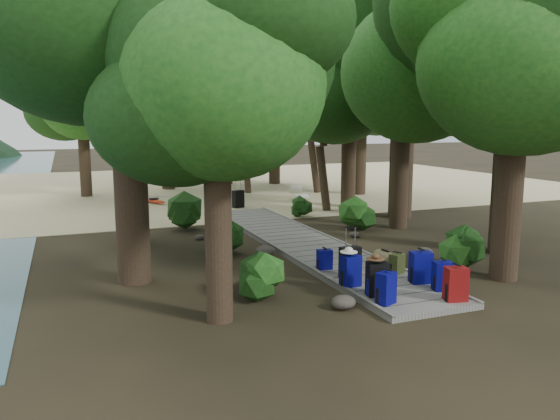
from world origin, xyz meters
name	(u,v)px	position (x,y,z in m)	size (l,w,h in m)	color
ground	(319,254)	(0.00, 0.00, 0.00)	(120.00, 120.00, 0.00)	#2F2717
sand_beach	(189,186)	(0.00, 16.00, 0.01)	(40.00, 22.00, 0.02)	#C8B887
boardwalk	(303,244)	(0.00, 1.00, 0.06)	(2.00, 12.00, 0.12)	slate
backpack_left_a	(386,286)	(-0.71, -4.34, 0.45)	(0.35, 0.25, 0.66)	#050375
backpack_left_b	(377,277)	(-0.61, -3.86, 0.48)	(0.40, 0.28, 0.73)	black
backpack_left_c	(351,269)	(-0.79, -3.13, 0.47)	(0.38, 0.27, 0.71)	#050375
backpack_left_d	(325,258)	(-0.71, -1.76, 0.37)	(0.32, 0.23, 0.49)	#050375
backpack_right_a	(456,282)	(0.60, -4.67, 0.48)	(0.40, 0.28, 0.71)	maroon
backpack_right_b	(443,274)	(0.77, -4.06, 0.44)	(0.36, 0.25, 0.65)	#050375
backpack_right_c	(421,266)	(0.68, -3.46, 0.48)	(0.43, 0.30, 0.73)	#050375
backpack_right_d	(397,263)	(0.63, -2.68, 0.36)	(0.32, 0.23, 0.49)	#38411A
duffel_right_khaki	(385,259)	(0.70, -2.08, 0.30)	(0.36, 0.53, 0.36)	brown
suitcase_on_boardwalk	(350,262)	(-0.51, -2.60, 0.46)	(0.44, 0.24, 0.68)	black
lone_suitcase_on_sand	(238,199)	(0.29, 8.08, 0.37)	(0.44, 0.25, 0.70)	black
hat_brown	(376,256)	(-0.66, -3.86, 0.90)	(0.36, 0.36, 0.11)	#51351E
hat_white	(349,249)	(-0.82, -3.10, 0.89)	(0.36, 0.36, 0.12)	silver
kayak	(154,200)	(-2.68, 10.43, 0.17)	(0.66, 3.01, 0.30)	red
sun_lounger	(302,194)	(3.51, 9.03, 0.31)	(0.58, 1.79, 0.58)	silver
tree_right_a	(516,80)	(2.80, -3.58, 4.30)	(5.16, 5.16, 8.59)	black
tree_right_b	(518,33)	(4.64, -1.65, 5.61)	(6.29, 6.29, 11.23)	black
tree_right_c	(402,100)	(3.94, 2.25, 4.12)	(4.76, 4.76, 8.24)	black
tree_right_d	(406,46)	(5.13, 3.93, 6.01)	(6.56, 6.56, 12.02)	black
tree_right_e	(350,102)	(4.52, 6.73, 4.20)	(4.66, 4.66, 8.39)	black
tree_right_f	(361,96)	(6.86, 9.93, 4.60)	(5.15, 5.15, 9.19)	black
tree_left_a	(217,130)	(-3.71, -3.75, 3.32)	(3.98, 3.98, 6.63)	black
tree_left_b	(124,41)	(-4.81, -0.80, 5.05)	(5.61, 5.61, 10.10)	black
tree_left_c	(131,118)	(-4.30, 3.16, 3.54)	(4.07, 4.07, 7.07)	black
tree_back_a	(166,96)	(-1.20, 15.24, 4.66)	(5.38, 5.38, 9.32)	black
tree_back_b	(225,89)	(2.17, 16.38, 5.17)	(5.79, 5.79, 10.34)	black
tree_back_c	(274,103)	(4.69, 15.47, 4.42)	(4.91, 4.91, 8.84)	black
tree_back_d	(82,116)	(-5.21, 13.90, 3.66)	(4.40, 4.40, 7.33)	black
palm_right_a	(328,113)	(3.44, 6.46, 3.74)	(4.38, 4.38, 7.47)	#194312
palm_right_b	(315,102)	(5.25, 11.45, 4.36)	(4.52, 4.52, 8.73)	#194312
palm_right_c	(251,122)	(2.35, 12.55, 3.40)	(4.27, 4.27, 6.80)	#194312
palm_left_a	(121,121)	(-4.18, 7.17, 3.45)	(4.33, 4.33, 6.89)	#194312
rock_left_a	(343,302)	(-1.42, -4.01, 0.13)	(0.47, 0.43, 0.26)	#4C473F
rock_left_b	(252,280)	(-2.49, -1.88, 0.10)	(0.35, 0.31, 0.19)	#4C473F
rock_left_c	(265,251)	(-1.40, 0.28, 0.14)	(0.52, 0.47, 0.28)	#4C473F
rock_left_d	(200,237)	(-2.52, 2.84, 0.08)	(0.29, 0.26, 0.16)	#4C473F
rock_right_a	(449,274)	(1.68, -3.15, 0.13)	(0.45, 0.41, 0.25)	#4C473F
rock_right_b	(424,252)	(2.36, -1.31, 0.13)	(0.46, 0.42, 0.25)	#4C473F
rock_right_c	(355,234)	(1.90, 1.47, 0.09)	(0.32, 0.29, 0.18)	#4C473F
shrub_left_a	(259,276)	(-2.63, -2.77, 0.42)	(0.94, 0.94, 0.85)	#174A16
shrub_left_b	(224,238)	(-2.33, 0.86, 0.44)	(0.98, 0.98, 0.88)	#174A16
shrub_left_c	(180,212)	(-2.77, 4.42, 0.59)	(1.31, 1.31, 1.18)	#174A16
shrub_right_a	(462,248)	(2.52, -2.53, 0.49)	(1.10, 1.10, 0.99)	#174A16
shrub_right_b	(356,213)	(2.49, 2.44, 0.54)	(1.20, 1.20, 1.08)	#174A16
shrub_right_c	(301,209)	(1.78, 5.20, 0.32)	(0.72, 0.72, 0.65)	#174A16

